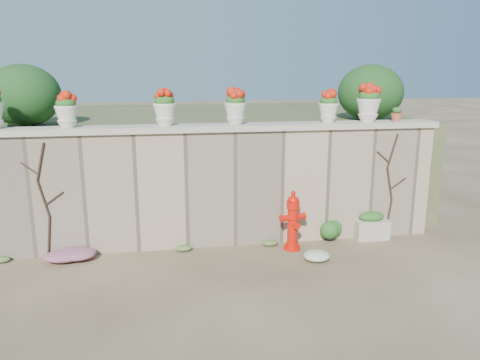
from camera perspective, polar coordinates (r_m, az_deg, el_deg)
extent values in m
plane|color=#4D3D26|center=(6.76, -1.87, -13.07)|extent=(80.00, 80.00, 0.00)
cube|color=tan|center=(8.09, -3.66, -1.03)|extent=(8.00, 0.40, 2.00)
cube|color=#B9AF9C|center=(7.90, -3.78, 6.37)|extent=(8.10, 0.52, 0.10)
cube|color=#384C23|center=(11.21, -5.41, 2.98)|extent=(9.00, 6.00, 2.00)
ellipsoid|color=#143814|center=(9.32, -24.90, 9.33)|extent=(1.30, 1.30, 1.10)
ellipsoid|color=#143814|center=(9.94, 15.61, 10.24)|extent=(1.30, 1.30, 1.10)
cylinder|color=black|center=(8.24, -22.26, -6.49)|extent=(0.12, 0.04, 0.70)
cylinder|color=black|center=(8.06, -22.84, -2.13)|extent=(0.17, 0.04, 0.61)
cylinder|color=black|center=(7.93, -23.16, 2.06)|extent=(0.18, 0.04, 0.61)
cylinder|color=black|center=(8.02, -21.69, -2.09)|extent=(0.30, 0.02, 0.22)
cylinder|color=black|center=(7.99, -24.31, 1.29)|extent=(0.25, 0.02, 0.21)
cylinder|color=black|center=(8.99, 17.62, -4.48)|extent=(0.12, 0.04, 0.70)
cylinder|color=black|center=(8.81, 17.77, -0.46)|extent=(0.17, 0.04, 0.61)
cylinder|color=black|center=(8.70, 18.11, 3.39)|extent=(0.18, 0.04, 0.61)
cylinder|color=black|center=(8.89, 18.72, -0.41)|extent=(0.30, 0.02, 0.22)
cylinder|color=black|center=(8.64, 17.03, 2.72)|extent=(0.25, 0.02, 0.21)
cylinder|color=red|center=(8.15, 6.35, -8.19)|extent=(0.29, 0.29, 0.05)
cylinder|color=red|center=(8.01, 6.42, -5.59)|extent=(0.18, 0.18, 0.64)
cylinder|color=red|center=(7.97, 6.45, -4.53)|extent=(0.22, 0.22, 0.04)
cylinder|color=red|center=(7.90, 6.49, -3.02)|extent=(0.22, 0.22, 0.12)
ellipsoid|color=red|center=(7.87, 6.51, -2.30)|extent=(0.20, 0.20, 0.15)
cylinder|color=red|center=(7.85, 6.53, -1.71)|extent=(0.07, 0.07, 0.10)
cylinder|color=red|center=(7.90, 5.51, -4.65)|extent=(0.16, 0.13, 0.10)
cylinder|color=red|center=(8.03, 7.38, -4.41)|extent=(0.16, 0.13, 0.10)
cylinder|color=red|center=(7.90, 6.81, -5.48)|extent=(0.11, 0.12, 0.09)
cube|color=#B9AF9C|center=(8.87, 15.63, -5.77)|extent=(0.61, 0.36, 0.35)
ellipsoid|color=#1E5119|center=(8.80, 15.72, -4.31)|extent=(0.47, 0.29, 0.18)
ellipsoid|color=#1E5119|center=(8.47, 11.00, -5.79)|extent=(0.56, 0.50, 0.53)
ellipsoid|color=#C92892|center=(8.01, -20.02, -8.59)|extent=(0.92, 0.61, 0.25)
ellipsoid|color=white|center=(7.73, 9.35, -8.94)|extent=(0.54, 0.43, 0.19)
ellipsoid|color=#1E5119|center=(7.95, -20.48, 8.78)|extent=(0.31, 0.31, 0.19)
ellipsoid|color=red|center=(7.95, -20.52, 9.34)|extent=(0.27, 0.27, 0.19)
ellipsoid|color=#1E5119|center=(7.81, -9.20, 9.52)|extent=(0.33, 0.33, 0.20)
ellipsoid|color=red|center=(7.81, -9.22, 10.12)|extent=(0.28, 0.28, 0.20)
ellipsoid|color=#1E5119|center=(7.91, -0.56, 9.71)|extent=(0.32, 0.32, 0.19)
ellipsoid|color=red|center=(7.91, -0.56, 10.30)|extent=(0.28, 0.28, 0.20)
ellipsoid|color=#1E5119|center=(8.33, 10.78, 9.45)|extent=(0.30, 0.30, 0.18)
ellipsoid|color=red|center=(8.33, 10.80, 9.96)|extent=(0.26, 0.26, 0.19)
ellipsoid|color=#1E5119|center=(8.61, 15.46, 9.85)|extent=(0.36, 0.36, 0.22)
ellipsoid|color=red|center=(8.61, 15.50, 10.45)|extent=(0.32, 0.32, 0.23)
ellipsoid|color=#1E5119|center=(8.87, 18.60, 8.00)|extent=(0.17, 0.17, 0.12)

